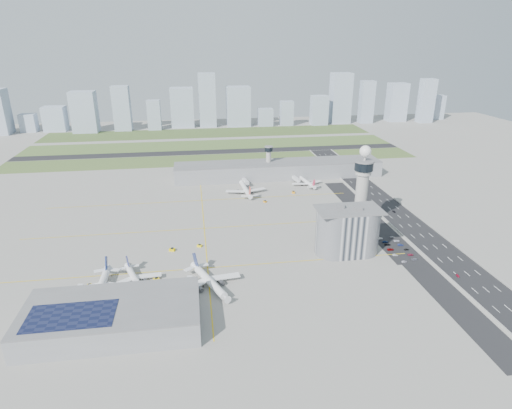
{
  "coord_description": "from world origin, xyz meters",
  "views": [
    {
      "loc": [
        -44.51,
        -264.47,
        132.45
      ],
      "look_at": [
        0.0,
        35.0,
        15.0
      ],
      "focal_mm": 30.0,
      "sensor_mm": 36.0,
      "label": 1
    }
  ],
  "objects": [
    {
      "name": "secondary_tower",
      "position": [
        30.0,
        150.0,
        18.8
      ],
      "size": [
        8.6,
        8.6,
        31.9
      ],
      "color": "#ADAAA5",
      "rests_on": "ground"
    },
    {
      "name": "skyline_bldg_15",
      "position": [
        302.83,
        435.54,
        31.7
      ],
      "size": [
        30.25,
        24.2,
        63.4
      ],
      "primitive_type": "cube",
      "color": "#9EADC1",
      "rests_on": "ground"
    },
    {
      "name": "taxiway_line_h_1",
      "position": [
        -40.0,
        30.0,
        0.01
      ],
      "size": [
        260.0,
        0.6,
        0.01
      ],
      "primitive_type": "cube",
      "color": "yellow",
      "rests_on": "ground"
    },
    {
      "name": "car_lot_10",
      "position": [
        92.68,
        -12.25,
        0.58
      ],
      "size": [
        4.27,
        2.13,
        1.16
      ],
      "primitive_type": "imported",
      "rotation": [
        0.0,
        0.0,
        1.52
      ],
      "color": "silver",
      "rests_on": "ground"
    },
    {
      "name": "car_lot_0",
      "position": [
        83.97,
        -41.17,
        0.6
      ],
      "size": [
        3.62,
        1.77,
        1.19
      ],
      "primitive_type": "imported",
      "rotation": [
        0.0,
        0.0,
        1.68
      ],
      "color": "silver",
      "rests_on": "ground"
    },
    {
      "name": "car_lot_1",
      "position": [
        82.2,
        -32.03,
        0.58
      ],
      "size": [
        3.67,
        1.76,
        1.16
      ],
      "primitive_type": "imported",
      "rotation": [
        0.0,
        0.0,
        1.41
      ],
      "color": "#A6A7A9",
      "rests_on": "ground"
    },
    {
      "name": "admin_building",
      "position": [
        51.99,
        -22.0,
        15.3
      ],
      "size": [
        42.0,
        24.0,
        33.5
      ],
      "color": "#B2B2B7",
      "rests_on": "ground"
    },
    {
      "name": "car_hw_4",
      "position": [
        107.24,
        182.36,
        0.55
      ],
      "size": [
        1.7,
        3.39,
        1.11
      ],
      "primitive_type": "imported",
      "rotation": [
        0.0,
        0.0,
        -0.13
      ],
      "color": "#9A9A9A",
      "rests_on": "ground"
    },
    {
      "name": "ground",
      "position": [
        0.0,
        0.0,
        0.0
      ],
      "size": [
        1000.0,
        1000.0,
        0.0
      ],
      "primitive_type": "plane",
      "color": "#9D9A92"
    },
    {
      "name": "skyline_bldg_9",
      "position": [
        30.27,
        432.32,
        31.06
      ],
      "size": [
        36.96,
        29.57,
        62.11
      ],
      "primitive_type": "cube",
      "color": "#9EADC1",
      "rests_on": "ground"
    },
    {
      "name": "tug_2",
      "position": [
        -62.5,
        -3.38,
        1.06
      ],
      "size": [
        4.31,
        3.62,
        2.13
      ],
      "primitive_type": null,
      "rotation": [
        0.0,
        0.0,
        -1.92
      ],
      "color": "#F8D300",
      "rests_on": "ground"
    },
    {
      "name": "tug_3",
      "position": [
        -44.19,
        0.05,
        0.91
      ],
      "size": [
        3.8,
        3.39,
        1.83
      ],
      "primitive_type": null,
      "rotation": [
        0.0,
        0.0,
        -2.06
      ],
      "color": "yellow",
      "rests_on": "ground"
    },
    {
      "name": "skyline_bldg_12",
      "position": [
        162.17,
        421.29,
        23.44
      ],
      "size": [
        26.14,
        20.92,
        46.89
      ],
      "primitive_type": "cube",
      "color": "#9EADC1",
      "rests_on": "ground"
    },
    {
      "name": "jet_bridge_near_2",
      "position": [
        -53.0,
        -61.0,
        2.85
      ],
      "size": [
        5.39,
        14.31,
        5.7
      ],
      "primitive_type": null,
      "rotation": [
        0.0,
        0.0,
        1.4
      ],
      "color": "silver",
      "rests_on": "ground"
    },
    {
      "name": "jet_bridge_near_0",
      "position": [
        -113.0,
        -61.0,
        2.85
      ],
      "size": [
        5.39,
        14.31,
        5.7
      ],
      "primitive_type": null,
      "rotation": [
        0.0,
        0.0,
        1.4
      ],
      "color": "silver",
      "rests_on": "ground"
    },
    {
      "name": "tug_4",
      "position": [
        14.18,
        77.49,
        0.86
      ],
      "size": [
        3.38,
        3.6,
        1.72
      ],
      "primitive_type": null,
      "rotation": [
        0.0,
        0.0,
        0.62
      ],
      "color": "orange",
      "rests_on": "ground"
    },
    {
      "name": "skyline_bldg_2",
      "position": [
        -291.25,
        430.16,
        13.39
      ],
      "size": [
        22.81,
        18.25,
        26.79
      ],
      "primitive_type": "cube",
      "color": "#9EADC1",
      "rests_on": "ground"
    },
    {
      "name": "taxiway_line_h_2",
      "position": [
        -40.0,
        90.0,
        0.01
      ],
      "size": [
        260.0,
        0.6,
        0.01
      ],
      "primitive_type": "cube",
      "color": "yellow",
      "rests_on": "ground"
    },
    {
      "name": "terminal_pier",
      "position": [
        40.0,
        148.0,
        7.9
      ],
      "size": [
        210.0,
        32.0,
        15.8
      ],
      "color": "gray",
      "rests_on": "ground"
    },
    {
      "name": "tug_0",
      "position": [
        -107.61,
        -42.15,
        1.01
      ],
      "size": [
        3.22,
        3.97,
        2.01
      ],
      "primitive_type": null,
      "rotation": [
        0.0,
        0.0,
        0.27
      ],
      "color": "#E7C704",
      "rests_on": "ground"
    },
    {
      "name": "skyline_bldg_8",
      "position": [
        -19.42,
        431.56,
        41.69
      ],
      "size": [
        26.33,
        21.06,
        83.39
      ],
      "primitive_type": "cube",
      "color": "#9EADC1",
      "rests_on": "ground"
    },
    {
      "name": "airplane_near_c",
      "position": [
        -39.34,
        -52.53,
        6.36
      ],
      "size": [
        53.44,
        57.0,
        12.72
      ],
      "primitive_type": null,
      "rotation": [
        0.0,
        0.0,
        -1.16
      ],
      "color": "white",
      "rests_on": "ground"
    },
    {
      "name": "car_lot_2",
      "position": [
        82.58,
        -24.07,
        0.62
      ],
      "size": [
        4.57,
        2.31,
        1.24
      ],
      "primitive_type": "imported",
      "rotation": [
        0.0,
        0.0,
        1.51
      ],
      "color": "maroon",
      "rests_on": "ground"
    },
    {
      "name": "car_lot_9",
      "position": [
        92.35,
        -18.74,
        0.65
      ],
      "size": [
        4.03,
        1.59,
        1.31
      ],
      "primitive_type": "imported",
      "rotation": [
        0.0,
        0.0,
        1.52
      ],
      "color": "navy",
      "rests_on": "ground"
    },
    {
      "name": "skyline_bldg_13",
      "position": [
        201.27,
        433.27,
        40.6
      ],
      "size": [
        32.26,
        25.81,
        81.2
      ],
      "primitive_type": "cube",
      "color": "#9EADC1",
      "rests_on": "ground"
    },
    {
      "name": "skyline_bldg_6",
      "position": [
        -102.68,
        417.9,
        22.6
      ],
      "size": [
        20.04,
        16.03,
        45.2
      ],
      "primitive_type": "cube",
      "color": "#9EADC1",
      "rests_on": "ground"
    },
    {
      "name": "car_hw_2",
      "position": [
        121.65,
        118.49,
        0.63
      ],
      "size": [
        2.3,
        4.62,
        1.26
      ],
      "primitive_type": "imported",
      "rotation": [
        0.0,
        0.0,
        0.05
      ],
      "color": "navy",
      "rests_on": "ground"
    },
    {
      "name": "barrier_right",
      "position": [
        129.0,
        0.0,
        0.6
      ],
      "size": [
        0.6,
        500.0,
        1.2
      ],
      "primitive_type": "cube",
      "color": "#9E9E99",
      "rests_on": "ground"
    },
    {
      "name": "car_lot_6",
      "position": [
        91.86,
        -39.37,
        0.57
      ],
      "size": [
        4.29,
        2.32,
        1.14
      ],
      "primitive_type": "imported",
      "rotation": [
        0.0,
        0.0,
        1.68
      ],
      "color": "gray",
      "rests_on": "ground"
    },
    {
      "name": "near_terminal",
      "position": [
        -88.07,
        -82.02,
        6.43
      ],
      "size": [
        84.0,
        42.0,
        13.0
      ],
      "color": "gray",
      "rests_on": "ground"
    },
    {
      "name": "car_lot_5",
      "position": [
        82.65,
        -7.27,
        0.63
      ],
      "size": [
        3.88,
        1.49,
        1.26
      ],
      "primitive_type": "imported",
      "rotation": [
        0.0,
        0.0,
        1.61
      ],
      "color": "silver",
      "rests_on": "ground"
    },
    {
      "name": "car_lot_4",
      "position": [
        84.09,
        -12.55,
        0.65
      ],
      "size": [
        3.86,
        1.64,
        1.3
      ],
      "primitive_type": "imported",
      "rotation": [
        0.0,
        0.0,
        1.6
      ],
      "color": "navy",
      "rests_on": "ground"
    },
    {
      "name": "skyline_bldg_11",
      "position": [
        108.28,
        423.34,
        19.48
      ],
      "size": [
        20.22,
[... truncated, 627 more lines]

